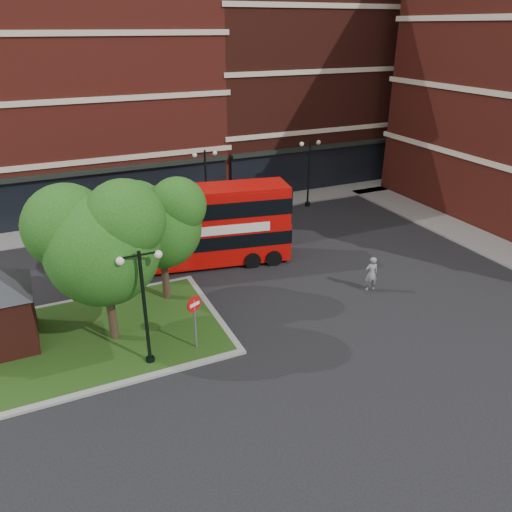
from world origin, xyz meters
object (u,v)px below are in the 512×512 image
bus (197,222)px  car_silver (165,219)px  woman (371,274)px  car_white (225,203)px

bus → car_silver: size_ratio=2.73×
car_silver → woman: bearing=-144.6°
bus → car_silver: bus is taller
car_silver → car_white: (4.90, 1.50, -0.02)m
woman → car_white: 14.58m
car_white → car_silver: bearing=111.5°
woman → car_silver: (-7.36, 12.87, -0.27)m
bus → woman: 9.83m
woman → car_white: bearing=-70.2°
car_silver → car_white: car_silver is taller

